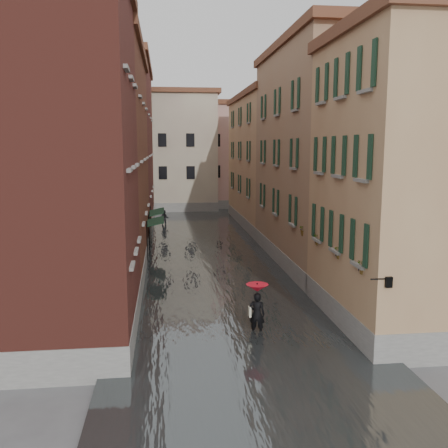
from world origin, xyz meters
TOP-DOWN VIEW (x-y plane):
  - ground at (0.00, 0.00)m, footprint 120.00×120.00m
  - floodwater at (0.00, 13.00)m, footprint 10.00×60.00m
  - building_left_near at (-7.00, -2.00)m, footprint 6.00×8.00m
  - building_left_mid at (-7.00, 9.00)m, footprint 6.00×14.00m
  - building_left_far at (-7.00, 24.00)m, footprint 6.00×16.00m
  - building_right_near at (7.00, -2.00)m, footprint 6.00×8.00m
  - building_right_mid at (7.00, 9.00)m, footprint 6.00×14.00m
  - building_right_far at (7.00, 24.00)m, footprint 6.00×16.00m
  - building_end_cream at (-3.00, 38.00)m, footprint 12.00×9.00m
  - building_end_pink at (6.00, 40.00)m, footprint 10.00×9.00m
  - awning_near at (-3.49, 11.19)m, footprint 1.09×2.95m
  - awning_far at (-3.48, 15.88)m, footprint 1.09×3.18m
  - wall_lantern at (4.33, -6.00)m, footprint 0.71×0.22m
  - window_planters at (4.12, -0.82)m, footprint 0.59×8.47m
  - pedestrian_main at (0.69, -2.52)m, footprint 0.90×0.90m
  - pedestrian_far at (-2.89, 24.79)m, footprint 0.81×0.66m

SIDE VIEW (x-z plane):
  - ground at x=0.00m, z-range 0.00..0.00m
  - floodwater at x=0.00m, z-range 0.00..0.20m
  - pedestrian_far at x=-2.89m, z-range 0.00..1.54m
  - pedestrian_main at x=0.69m, z-range 0.18..2.24m
  - awning_near at x=-3.49m, z-range 1.07..3.87m
  - awning_far at x=-3.48m, z-range 1.07..3.87m
  - wall_lantern at x=4.33m, z-range 2.83..3.18m
  - window_planters at x=4.12m, z-range 3.09..3.93m
  - building_right_near at x=7.00m, z-range 0.00..11.50m
  - building_right_far at x=7.00m, z-range 0.00..11.50m
  - building_end_pink at x=6.00m, z-range 0.00..12.00m
  - building_left_mid at x=-7.00m, z-range 0.00..12.50m
  - building_left_near at x=-7.00m, z-range 0.00..13.00m
  - building_right_mid at x=7.00m, z-range 0.00..13.00m
  - building_end_cream at x=-3.00m, z-range 0.00..13.00m
  - building_left_far at x=-7.00m, z-range 0.00..14.00m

